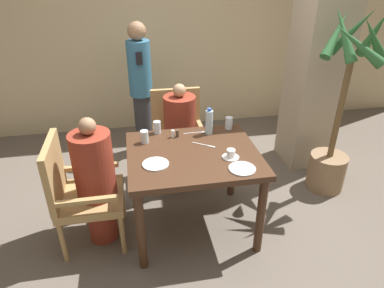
{
  "coord_description": "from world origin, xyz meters",
  "views": [
    {
      "loc": [
        -0.45,
        -2.38,
        2.16
      ],
      "look_at": [
        0.0,
        0.05,
        0.82
      ],
      "focal_mm": 32.0,
      "sensor_mm": 36.0,
      "label": 1
    }
  ],
  "objects": [
    {
      "name": "plate_main_left",
      "position": [
        0.31,
        -0.32,
        0.78
      ],
      "size": [
        0.2,
        0.2,
        0.01
      ],
      "color": "white",
      "rests_on": "dining_table"
    },
    {
      "name": "pepper_shaker",
      "position": [
        -0.09,
        0.29,
        0.81
      ],
      "size": [
        0.03,
        0.03,
        0.06
      ],
      "color": "#4C3D2D",
      "rests_on": "dining_table"
    },
    {
      "name": "salt_shaker",
      "position": [
        -0.13,
        0.29,
        0.81
      ],
      "size": [
        0.03,
        0.03,
        0.07
      ],
      "color": "white",
      "rests_on": "dining_table"
    },
    {
      "name": "potted_palm",
      "position": [
        1.49,
        0.33,
        0.69
      ],
      "size": [
        0.58,
        0.63,
        1.84
      ],
      "color": "#896B4C",
      "rests_on": "ground_plane"
    },
    {
      "name": "chair_far_side",
      "position": [
        0.0,
        0.87,
        0.52
      ],
      "size": [
        0.53,
        0.53,
        0.96
      ],
      "color": "#A88451",
      "rests_on": "ground_plane"
    },
    {
      "name": "fork_beside_plate",
      "position": [
        0.09,
        0.34,
        0.78
      ],
      "size": [
        0.2,
        0.02,
        0.0
      ],
      "color": "silver",
      "rests_on": "dining_table"
    },
    {
      "name": "diner_in_far_chair",
      "position": [
        -0.0,
        0.72,
        0.57
      ],
      "size": [
        0.32,
        0.32,
        1.12
      ],
      "color": "maroon",
      "rests_on": "ground_plane"
    },
    {
      "name": "plate_main_right",
      "position": [
        -0.32,
        -0.14,
        0.78
      ],
      "size": [
        0.2,
        0.2,
        0.01
      ],
      "color": "white",
      "rests_on": "dining_table"
    },
    {
      "name": "pillar_stone",
      "position": [
        1.54,
        0.94,
        1.35
      ],
      "size": [
        0.5,
        0.5,
        2.7
      ],
      "color": "tan",
      "rests_on": "ground_plane"
    },
    {
      "name": "glass_tall_mid",
      "position": [
        -0.38,
        0.24,
        0.83
      ],
      "size": [
        0.07,
        0.07,
        0.11
      ],
      "color": "silver",
      "rests_on": "dining_table"
    },
    {
      "name": "wall_back",
      "position": [
        0.0,
        2.25,
        1.4
      ],
      "size": [
        8.0,
        0.06,
        2.8
      ],
      "color": "#C6B289",
      "rests_on": "ground_plane"
    },
    {
      "name": "chair_left_side",
      "position": [
        -0.94,
        0.0,
        0.52
      ],
      "size": [
        0.53,
        0.53,
        0.96
      ],
      "color": "#A88451",
      "rests_on": "ground_plane"
    },
    {
      "name": "knife_beside_plate",
      "position": [
        0.12,
        0.1,
        0.78
      ],
      "size": [
        0.18,
        0.13,
        0.0
      ],
      "color": "silver",
      "rests_on": "dining_table"
    },
    {
      "name": "glass_tall_near",
      "position": [
        0.41,
        0.37,
        0.83
      ],
      "size": [
        0.07,
        0.07,
        0.11
      ],
      "color": "silver",
      "rests_on": "dining_table"
    },
    {
      "name": "dining_table",
      "position": [
        0.0,
        0.0,
        0.66
      ],
      "size": [
        1.07,
        0.92,
        0.77
      ],
      "color": "#422819",
      "rests_on": "ground_plane"
    },
    {
      "name": "standing_host",
      "position": [
        -0.34,
        1.52,
        0.85
      ],
      "size": [
        0.27,
        0.3,
        1.58
      ],
      "color": "#2D2D33",
      "rests_on": "ground_plane"
    },
    {
      "name": "diner_in_left_chair",
      "position": [
        -0.8,
        0.0,
        0.59
      ],
      "size": [
        0.32,
        0.32,
        1.14
      ],
      "color": "maroon",
      "rests_on": "ground_plane"
    },
    {
      "name": "water_bottle",
      "position": [
        0.2,
        0.31,
        0.89
      ],
      "size": [
        0.07,
        0.07,
        0.24
      ],
      "color": "silver",
      "rests_on": "dining_table"
    },
    {
      "name": "glass_tall_far",
      "position": [
        -0.25,
        0.4,
        0.83
      ],
      "size": [
        0.07,
        0.07,
        0.11
      ],
      "color": "silver",
      "rests_on": "dining_table"
    },
    {
      "name": "teacup_with_saucer",
      "position": [
        0.28,
        -0.14,
        0.8
      ],
      "size": [
        0.14,
        0.14,
        0.07
      ],
      "color": "white",
      "rests_on": "dining_table"
    },
    {
      "name": "ground_plane",
      "position": [
        0.0,
        0.0,
        0.0
      ],
      "size": [
        16.0,
        16.0,
        0.0
      ],
      "primitive_type": "plane",
      "color": "#60564C"
    }
  ]
}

